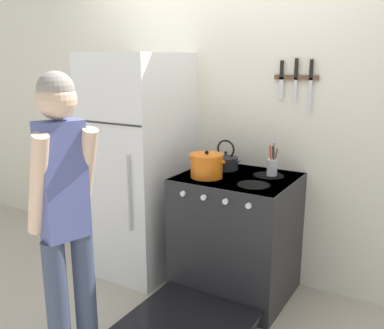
# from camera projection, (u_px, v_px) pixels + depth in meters

# --- Properties ---
(ground_plane) EXTENTS (14.00, 14.00, 0.00)m
(ground_plane) POSITION_uv_depth(u_px,v_px,m) (220.00, 263.00, 3.62)
(ground_plane) COLOR #B2A893
(wall_back) EXTENTS (10.00, 0.06, 2.55)m
(wall_back) POSITION_uv_depth(u_px,v_px,m) (224.00, 112.00, 3.34)
(wall_back) COLOR silver
(wall_back) RESTS_ON ground_plane
(refrigerator) EXTENTS (0.64, 0.74, 1.73)m
(refrigerator) POSITION_uv_depth(u_px,v_px,m) (139.00, 165.00, 3.39)
(refrigerator) COLOR white
(refrigerator) RESTS_ON ground_plane
(stove_range) EXTENTS (0.78, 1.38, 0.89)m
(stove_range) POSITION_uv_depth(u_px,v_px,m) (234.00, 237.00, 3.06)
(stove_range) COLOR #232326
(stove_range) RESTS_ON ground_plane
(dutch_oven_pot) EXTENTS (0.27, 0.23, 0.19)m
(dutch_oven_pot) POSITION_uv_depth(u_px,v_px,m) (207.00, 166.00, 2.94)
(dutch_oven_pot) COLOR orange
(dutch_oven_pot) RESTS_ON stove_range
(tea_kettle) EXTENTS (0.23, 0.18, 0.22)m
(tea_kettle) POSITION_uv_depth(u_px,v_px,m) (226.00, 161.00, 3.16)
(tea_kettle) COLOR black
(tea_kettle) RESTS_ON stove_range
(utensil_jar) EXTENTS (0.07, 0.07, 0.28)m
(utensil_jar) POSITION_uv_depth(u_px,v_px,m) (272.00, 166.00, 2.98)
(utensil_jar) COLOR #B7BABF
(utensil_jar) RESTS_ON stove_range
(person) EXTENTS (0.33, 0.38, 1.63)m
(person) POSITION_uv_depth(u_px,v_px,m) (65.00, 213.00, 2.15)
(person) COLOR #38425B
(person) RESTS_ON ground_plane
(wall_knife_strip) EXTENTS (0.31, 0.03, 0.36)m
(wall_knife_strip) POSITION_uv_depth(u_px,v_px,m) (296.00, 76.00, 2.95)
(wall_knife_strip) COLOR brown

